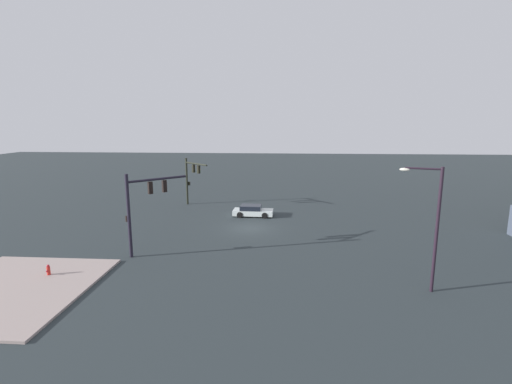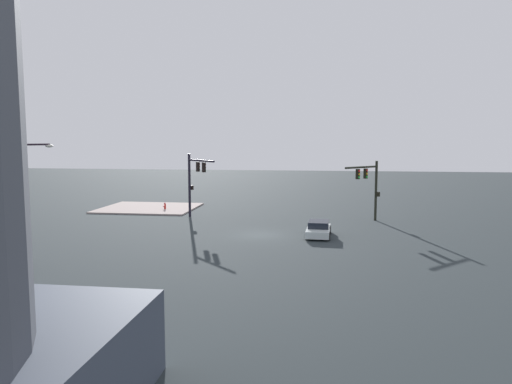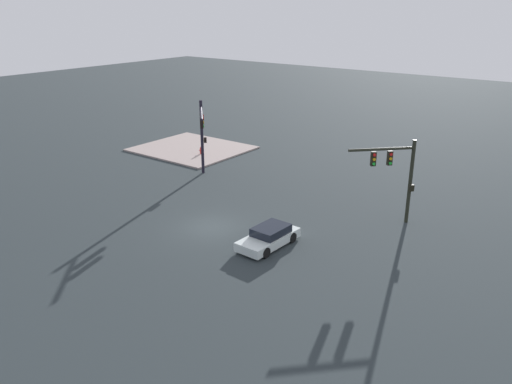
# 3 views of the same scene
# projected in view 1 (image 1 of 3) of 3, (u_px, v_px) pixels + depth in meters

# --- Properties ---
(ground_plane) EXTENTS (169.75, 169.75, 0.00)m
(ground_plane) POSITION_uv_depth(u_px,v_px,m) (250.00, 228.00, 36.08)
(ground_plane) COLOR #293134
(sidewalk_corner) EXTENTS (10.45, 9.20, 0.15)m
(sidewalk_corner) POSITION_uv_depth(u_px,v_px,m) (11.00, 290.00, 22.71)
(sidewalk_corner) COLOR #A18F89
(sidewalk_corner) RESTS_ON ground
(traffic_signal_near_corner) EXTENTS (3.52, 3.35, 5.77)m
(traffic_signal_near_corner) POSITION_uv_depth(u_px,v_px,m) (191.00, 175.00, 45.09)
(traffic_signal_near_corner) COLOR black
(traffic_signal_near_corner) RESTS_ON ground
(traffic_signal_opposite_side) EXTENTS (3.54, 3.97, 6.40)m
(traffic_signal_opposite_side) POSITION_uv_depth(u_px,v_px,m) (142.00, 201.00, 28.33)
(traffic_signal_opposite_side) COLOR black
(traffic_signal_opposite_side) RESTS_ON ground
(streetlamp_curved_arm) EXTENTS (0.90, 2.36, 7.65)m
(streetlamp_curved_arm) POSITION_uv_depth(u_px,v_px,m) (433.00, 220.00, 21.98)
(streetlamp_curved_arm) COLOR black
(streetlamp_curved_arm) RESTS_ON ground
(sedan_car_approaching) EXTENTS (2.07, 4.38, 1.21)m
(sedan_car_approaching) POSITION_uv_depth(u_px,v_px,m) (253.00, 211.00, 40.57)
(sedan_car_approaching) COLOR silver
(sedan_car_approaching) RESTS_ON ground
(fire_hydrant_on_curb) EXTENTS (0.33, 0.22, 0.71)m
(fire_hydrant_on_curb) POSITION_uv_depth(u_px,v_px,m) (48.00, 270.00, 24.73)
(fire_hydrant_on_curb) COLOR red
(fire_hydrant_on_curb) RESTS_ON sidewalk_corner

